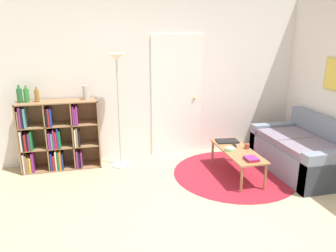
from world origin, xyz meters
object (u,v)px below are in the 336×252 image
(bookshelf, at_px, (55,137))
(bottle_middle, at_px, (27,95))
(laptop, at_px, (227,141))
(coffee_table, at_px, (237,153))
(cup, at_px, (247,146))
(vase_on_shelf, at_px, (86,93))
(bottle_right, at_px, (37,96))
(bottle_left, at_px, (20,95))
(bowl, at_px, (230,149))
(couch, at_px, (305,153))
(floor_lamp, at_px, (117,82))

(bookshelf, height_order, bottle_middle, bottle_middle)
(laptop, distance_m, bottle_middle, 3.06)
(coffee_table, distance_m, laptop, 0.37)
(bookshelf, relative_size, cup, 15.70)
(laptop, bearing_deg, vase_on_shelf, 165.50)
(laptop, bearing_deg, coffee_table, -90.18)
(cup, bearing_deg, bottle_middle, 163.53)
(vase_on_shelf, bearing_deg, bottle_right, -179.66)
(bookshelf, xyz_separation_m, bottle_left, (-0.43, 0.00, 0.67))
(bowl, bearing_deg, couch, -4.27)
(bottle_left, distance_m, bottle_right, 0.23)
(laptop, height_order, cup, cup)
(couch, bearing_deg, bowl, 175.73)
(cup, xyz_separation_m, bottle_left, (-3.16, 0.90, 0.73))
(laptop, height_order, bowl, bowl)
(couch, relative_size, vase_on_shelf, 7.16)
(bookshelf, height_order, couch, bookshelf)
(couch, xyz_separation_m, cup, (-0.91, 0.10, 0.15))
(laptop, xyz_separation_m, bottle_left, (-3.00, 0.55, 0.76))
(bowl, bearing_deg, bottle_middle, 161.82)
(floor_lamp, relative_size, coffee_table, 1.56)
(floor_lamp, xyz_separation_m, bottle_left, (-1.39, 0.14, -0.16))
(bookshelf, bearing_deg, coffee_table, -19.51)
(coffee_table, height_order, bottle_middle, bottle_middle)
(cup, distance_m, bottle_left, 3.37)
(floor_lamp, relative_size, cup, 23.51)
(laptop, distance_m, cup, 0.39)
(cup, relative_size, bottle_right, 0.34)
(bowl, bearing_deg, bottle_right, 161.23)
(coffee_table, distance_m, bottle_middle, 3.16)
(floor_lamp, xyz_separation_m, bottle_right, (-1.15, 0.12, -0.18))
(laptop, xyz_separation_m, bottle_middle, (-2.91, 0.55, 0.76))
(couch, distance_m, bottle_middle, 4.20)
(floor_lamp, distance_m, coffee_table, 2.04)
(laptop, relative_size, bottle_left, 1.40)
(bottle_right, distance_m, vase_on_shelf, 0.69)
(floor_lamp, distance_m, vase_on_shelf, 0.51)
(floor_lamp, distance_m, bottle_right, 1.18)
(laptop, bearing_deg, bowl, -107.32)
(couch, xyz_separation_m, bottle_right, (-3.84, 0.99, 0.87))
(couch, bearing_deg, coffee_table, 175.28)
(cup, bearing_deg, laptop, 113.50)
(bowl, bearing_deg, bookshelf, 159.66)
(floor_lamp, relative_size, bowl, 11.68)
(floor_lamp, xyz_separation_m, bottle_middle, (-1.29, 0.14, -0.17))
(laptop, bearing_deg, floor_lamp, 165.78)
(floor_lamp, bearing_deg, laptop, -14.22)
(coffee_table, relative_size, bottle_middle, 4.58)
(bookshelf, xyz_separation_m, couch, (3.64, -1.00, -0.21))
(couch, relative_size, coffee_table, 1.36)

